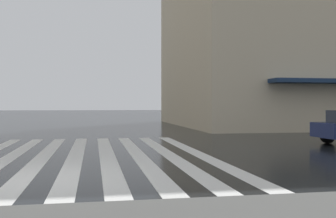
% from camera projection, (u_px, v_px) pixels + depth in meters
% --- Properties ---
extents(ground_plane, '(220.00, 220.00, 0.00)m').
position_uv_depth(ground_plane, '(31.00, 179.00, 8.92)').
color(ground_plane, black).
extents(zebra_crossing, '(13.00, 7.50, 0.01)m').
position_uv_depth(zebra_crossing, '(91.00, 155.00, 13.09)').
color(zebra_crossing, silver).
rests_on(zebra_crossing, ground_plane).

